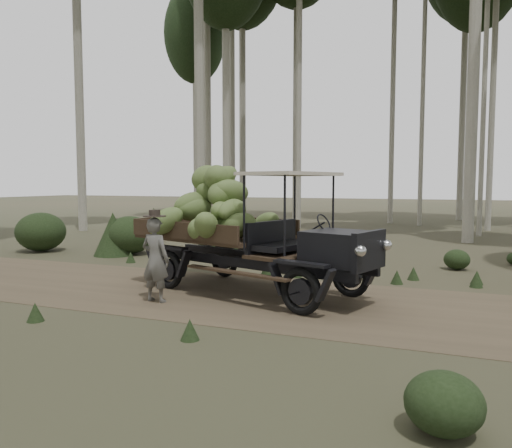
{
  "coord_description": "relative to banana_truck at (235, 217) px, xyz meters",
  "views": [
    {
      "loc": [
        2.83,
        -8.63,
        2.18
      ],
      "look_at": [
        -0.76,
        0.42,
        1.37
      ],
      "focal_mm": 35.0,
      "sensor_mm": 36.0,
      "label": 1
    }
  ],
  "objects": [
    {
      "name": "ground",
      "position": [
        1.21,
        -0.43,
        -1.49
      ],
      "size": [
        120.0,
        120.0,
        0.0
      ],
      "primitive_type": "plane",
      "color": "#473D2B",
      "rests_on": "ground"
    },
    {
      "name": "dirt_track",
      "position": [
        1.21,
        -0.43,
        -1.49
      ],
      "size": [
        70.0,
        4.0,
        0.01
      ],
      "primitive_type": "cube",
      "color": "brown",
      "rests_on": "ground"
    },
    {
      "name": "banana_truck",
      "position": [
        0.0,
        0.0,
        0.0
      ],
      "size": [
        5.41,
        3.2,
        2.64
      ],
      "rotation": [
        0.0,
        0.0,
        -0.31
      ],
      "color": "black",
      "rests_on": "ground"
    },
    {
      "name": "farmer",
      "position": [
        -0.98,
        -1.39,
        -0.69
      ],
      "size": [
        0.6,
        0.45,
        1.69
      ],
      "rotation": [
        0.0,
        0.0,
        3.06
      ],
      "color": "#56544F",
      "rests_on": "ground"
    },
    {
      "name": "undergrowth",
      "position": [
        -2.19,
        -0.78,
        -0.94
      ],
      "size": [
        21.4,
        20.94,
        1.4
      ],
      "color": "#233319",
      "rests_on": "ground"
    }
  ]
}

